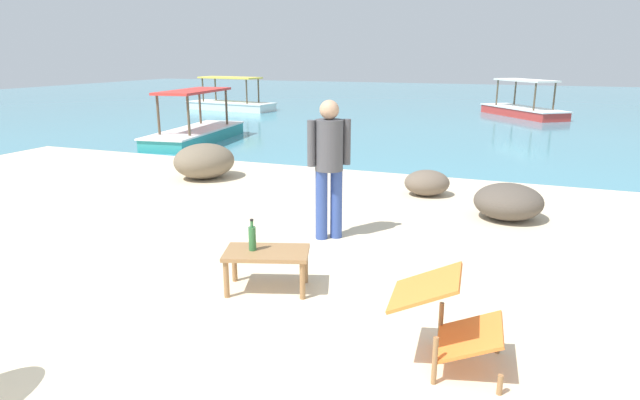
{
  "coord_description": "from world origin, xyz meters",
  "views": [
    {
      "loc": [
        1.6,
        -2.48,
        2.14
      ],
      "look_at": [
        -0.51,
        3.0,
        0.55
      ],
      "focal_mm": 30.13,
      "sensor_mm": 36.0,
      "label": 1
    }
  ],
  "objects_px": {
    "boat_teal": "(196,131)",
    "person_standing": "(329,159)",
    "low_bench_table": "(267,257)",
    "boat_white": "(231,103)",
    "bottle": "(252,238)",
    "boat_red": "(523,109)",
    "deck_chair_far": "(447,314)"
  },
  "relations": [
    {
      "from": "person_standing",
      "to": "deck_chair_far",
      "type": "bearing_deg",
      "value": 0.85
    },
    {
      "from": "person_standing",
      "to": "boat_red",
      "type": "distance_m",
      "value": 15.07
    },
    {
      "from": "person_standing",
      "to": "boat_teal",
      "type": "distance_m",
      "value": 8.18
    },
    {
      "from": "person_standing",
      "to": "low_bench_table",
      "type": "bearing_deg",
      "value": -37.16
    },
    {
      "from": "boat_red",
      "to": "boat_white",
      "type": "height_order",
      "value": "same"
    },
    {
      "from": "boat_red",
      "to": "low_bench_table",
      "type": "bearing_deg",
      "value": -43.63
    },
    {
      "from": "low_bench_table",
      "to": "deck_chair_far",
      "type": "bearing_deg",
      "value": -39.72
    },
    {
      "from": "low_bench_table",
      "to": "bottle",
      "type": "relative_size",
      "value": 2.91
    },
    {
      "from": "person_standing",
      "to": "boat_red",
      "type": "height_order",
      "value": "person_standing"
    },
    {
      "from": "boat_white",
      "to": "bottle",
      "type": "bearing_deg",
      "value": -50.99
    },
    {
      "from": "bottle",
      "to": "boat_white",
      "type": "distance_m",
      "value": 17.23
    },
    {
      "from": "deck_chair_far",
      "to": "boat_white",
      "type": "bearing_deg",
      "value": 120.05
    },
    {
      "from": "deck_chair_far",
      "to": "person_standing",
      "type": "xyz_separation_m",
      "value": [
        -1.69,
        2.24,
        0.56
      ]
    },
    {
      "from": "deck_chair_far",
      "to": "low_bench_table",
      "type": "bearing_deg",
      "value": 154.07
    },
    {
      "from": "person_standing",
      "to": "boat_white",
      "type": "bearing_deg",
      "value": 178.12
    },
    {
      "from": "boat_teal",
      "to": "person_standing",
      "type": "bearing_deg",
      "value": -142.73
    },
    {
      "from": "low_bench_table",
      "to": "person_standing",
      "type": "bearing_deg",
      "value": 70.57
    },
    {
      "from": "low_bench_table",
      "to": "boat_white",
      "type": "xyz_separation_m",
      "value": [
        -8.96,
        14.77,
        -0.07
      ]
    },
    {
      "from": "low_bench_table",
      "to": "deck_chair_far",
      "type": "distance_m",
      "value": 1.84
    },
    {
      "from": "bottle",
      "to": "boat_red",
      "type": "distance_m",
      "value": 16.67
    },
    {
      "from": "bottle",
      "to": "boat_white",
      "type": "height_order",
      "value": "boat_white"
    },
    {
      "from": "person_standing",
      "to": "boat_teal",
      "type": "bearing_deg",
      "value": -171.65
    },
    {
      "from": "person_standing",
      "to": "boat_teal",
      "type": "height_order",
      "value": "person_standing"
    },
    {
      "from": "person_standing",
      "to": "boat_red",
      "type": "relative_size",
      "value": 0.45
    },
    {
      "from": "bottle",
      "to": "boat_teal",
      "type": "bearing_deg",
      "value": 126.84
    },
    {
      "from": "bottle",
      "to": "deck_chair_far",
      "type": "height_order",
      "value": "deck_chair_far"
    },
    {
      "from": "bottle",
      "to": "boat_teal",
      "type": "xyz_separation_m",
      "value": [
        -5.55,
        7.41,
        -0.25
      ]
    },
    {
      "from": "boat_teal",
      "to": "bottle",
      "type": "bearing_deg",
      "value": -150.37
    },
    {
      "from": "deck_chair_far",
      "to": "boat_teal",
      "type": "height_order",
      "value": "boat_teal"
    },
    {
      "from": "low_bench_table",
      "to": "boat_white",
      "type": "bearing_deg",
      "value": 102.84
    },
    {
      "from": "boat_red",
      "to": "boat_white",
      "type": "xyz_separation_m",
      "value": [
        -10.89,
        -1.74,
        0.0
      ]
    },
    {
      "from": "low_bench_table",
      "to": "boat_red",
      "type": "bearing_deg",
      "value": 64.93
    }
  ]
}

